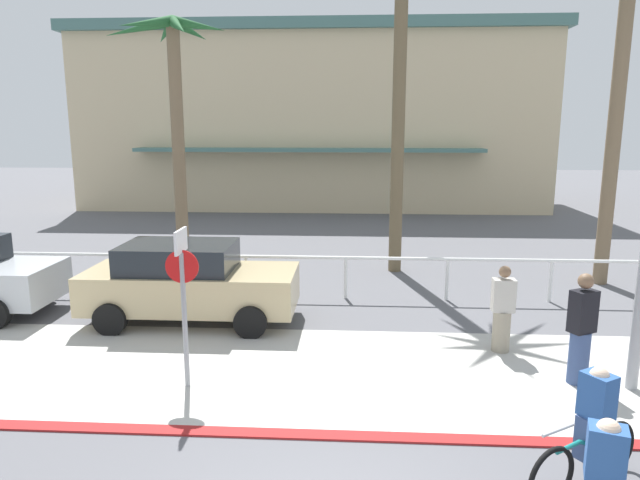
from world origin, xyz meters
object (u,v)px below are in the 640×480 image
at_px(palm_tree_3, 622,46).
at_px(pedestrian_1, 502,313).
at_px(stop_sign_bike_lane, 183,286).
at_px(car_tan_1, 189,282).
at_px(palm_tree_2, 404,3).
at_px(palm_tree_1, 173,87).
at_px(pedestrian_0, 581,333).
at_px(cyclist_teal_1, 591,432).

xyz_separation_m(palm_tree_3, pedestrian_1, (-3.78, -4.92, -5.26)).
distance_m(stop_sign_bike_lane, car_tan_1, 3.28).
bearing_deg(palm_tree_2, palm_tree_1, 179.82).
xyz_separation_m(palm_tree_2, pedestrian_0, (2.37, -7.21, -6.39)).
bearing_deg(palm_tree_1, cyclist_teal_1, -52.13).
bearing_deg(pedestrian_0, pedestrian_1, 125.11).
height_order(pedestrian_0, pedestrian_1, pedestrian_0).
distance_m(stop_sign_bike_lane, palm_tree_1, 8.79).
bearing_deg(palm_tree_3, cyclist_teal_1, -112.91).
distance_m(cyclist_teal_1, pedestrian_1, 4.05).
relative_size(car_tan_1, cyclist_teal_1, 2.81).
bearing_deg(palm_tree_3, pedestrian_0, -114.84).
bearing_deg(stop_sign_bike_lane, pedestrian_1, 18.21).
bearing_deg(pedestrian_0, palm_tree_1, 140.22).
relative_size(palm_tree_3, pedestrian_1, 5.00).
xyz_separation_m(car_tan_1, cyclist_teal_1, (6.17, -5.36, -0.18)).
bearing_deg(pedestrian_0, palm_tree_2, 108.18).
distance_m(stop_sign_bike_lane, palm_tree_2, 10.26).
xyz_separation_m(palm_tree_3, car_tan_1, (-9.96, -3.61, -5.14)).
distance_m(palm_tree_1, cyclist_teal_1, 13.41).
bearing_deg(stop_sign_bike_lane, palm_tree_2, 63.13).
height_order(palm_tree_2, car_tan_1, palm_tree_2).
height_order(cyclist_teal_1, pedestrian_0, pedestrian_0).
bearing_deg(car_tan_1, cyclist_teal_1, -40.94).
bearing_deg(palm_tree_1, palm_tree_2, -0.18).
xyz_separation_m(palm_tree_2, palm_tree_3, (5.24, -1.00, -1.25)).
relative_size(stop_sign_bike_lane, palm_tree_1, 0.36).
height_order(palm_tree_2, pedestrian_0, palm_tree_2).
bearing_deg(pedestrian_1, stop_sign_bike_lane, -161.79).
relative_size(stop_sign_bike_lane, cyclist_teal_1, 1.64).
height_order(palm_tree_1, palm_tree_3, palm_tree_3).
xyz_separation_m(palm_tree_1, pedestrian_0, (8.68, -7.23, -4.28)).
distance_m(palm_tree_2, palm_tree_3, 5.48).
bearing_deg(palm_tree_3, palm_tree_1, 174.95).
relative_size(palm_tree_2, pedestrian_0, 5.26).
relative_size(palm_tree_2, palm_tree_3, 1.19).
bearing_deg(car_tan_1, pedestrian_1, -11.96).
relative_size(car_tan_1, pedestrian_1, 2.70).
distance_m(palm_tree_1, pedestrian_1, 10.73).
distance_m(palm_tree_1, palm_tree_2, 6.66).
height_order(stop_sign_bike_lane, pedestrian_1, stop_sign_bike_lane).
xyz_separation_m(palm_tree_2, cyclist_teal_1, (1.45, -9.97, -6.56)).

